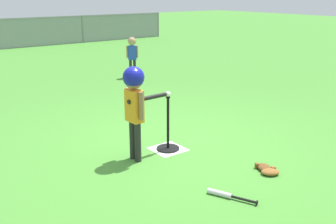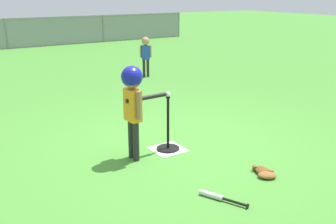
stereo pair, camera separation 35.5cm
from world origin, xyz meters
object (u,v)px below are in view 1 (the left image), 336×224
(batter_child, at_px, (134,95))
(spare_bat_silver, at_px, (225,195))
(baseball_on_tee, at_px, (168,94))
(glove_by_plate, at_px, (270,172))
(fielder_deep_center, at_px, (132,52))
(batting_tee, at_px, (168,141))
(glove_near_bats, at_px, (264,167))

(batter_child, relative_size, spare_bat_silver, 2.35)
(baseball_on_tee, distance_m, glove_by_plate, 1.66)
(glove_by_plate, bearing_deg, fielder_deep_center, 74.16)
(fielder_deep_center, distance_m, spare_bat_silver, 6.34)
(fielder_deep_center, xyz_separation_m, spare_bat_silver, (-2.46, -5.81, -0.63))
(batter_child, height_order, spare_bat_silver, batter_child)
(batting_tee, bearing_deg, spare_bat_silver, -102.18)
(batting_tee, height_order, fielder_deep_center, fielder_deep_center)
(fielder_deep_center, relative_size, spare_bat_silver, 1.93)
(batting_tee, xyz_separation_m, baseball_on_tee, (-0.00, -0.00, 0.67))
(batter_child, distance_m, fielder_deep_center, 5.17)
(spare_bat_silver, bearing_deg, batting_tee, 77.82)
(fielder_deep_center, xyz_separation_m, glove_near_bats, (-1.60, -5.62, -0.63))
(baseball_on_tee, relative_size, glove_near_bats, 0.28)
(batting_tee, xyz_separation_m, fielder_deep_center, (2.15, 4.38, 0.53))
(fielder_deep_center, height_order, glove_by_plate, fielder_deep_center)
(batter_child, relative_size, glove_near_bats, 4.65)
(batting_tee, height_order, batter_child, batter_child)
(fielder_deep_center, height_order, spare_bat_silver, fielder_deep_center)
(baseball_on_tee, relative_size, glove_by_plate, 0.27)
(batting_tee, distance_m, fielder_deep_center, 4.91)
(batting_tee, relative_size, glove_by_plate, 2.82)
(glove_by_plate, xyz_separation_m, glove_near_bats, (0.04, 0.13, 0.00))
(baseball_on_tee, relative_size, fielder_deep_center, 0.07)
(baseball_on_tee, bearing_deg, batting_tee, 26.57)
(baseball_on_tee, height_order, fielder_deep_center, fielder_deep_center)
(batting_tee, xyz_separation_m, spare_bat_silver, (-0.31, -1.43, -0.10))
(batting_tee, xyz_separation_m, batter_child, (-0.55, -0.02, 0.76))
(batter_child, xyz_separation_m, glove_by_plate, (1.07, -1.35, -0.85))
(fielder_deep_center, bearing_deg, batter_child, -121.52)
(baseball_on_tee, height_order, batter_child, batter_child)
(baseball_on_tee, bearing_deg, glove_by_plate, -69.25)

